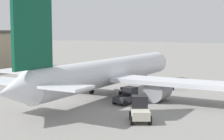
{
  "coord_description": "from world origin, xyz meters",
  "views": [
    {
      "loc": [
        -36.73,
        -26.29,
        8.3
      ],
      "look_at": [
        0.0,
        0.0,
        3.18
      ],
      "focal_mm": 55.0,
      "sensor_mm": 36.0,
      "label": 1
    }
  ],
  "objects_px": {
    "ground_crew_worker": "(173,84)",
    "baggage_tug": "(140,110)",
    "belt_loader_truck": "(127,96)",
    "airplane": "(108,73)"
  },
  "relations": [
    {
      "from": "airplane",
      "to": "baggage_tug",
      "type": "relative_size",
      "value": 11.65
    },
    {
      "from": "ground_crew_worker",
      "to": "baggage_tug",
      "type": "distance_m",
      "value": 17.78
    },
    {
      "from": "baggage_tug",
      "to": "belt_loader_truck",
      "type": "relative_size",
      "value": 1.09
    },
    {
      "from": "ground_crew_worker",
      "to": "belt_loader_truck",
      "type": "xyz_separation_m",
      "value": [
        -11.33,
        0.44,
        0.03
      ]
    },
    {
      "from": "baggage_tug",
      "to": "belt_loader_truck",
      "type": "height_order",
      "value": "baggage_tug"
    },
    {
      "from": "baggage_tug",
      "to": "belt_loader_truck",
      "type": "distance_m",
      "value": 7.8
    },
    {
      "from": "belt_loader_truck",
      "to": "baggage_tug",
      "type": "bearing_deg",
      "value": -130.21
    },
    {
      "from": "airplane",
      "to": "ground_crew_worker",
      "type": "relative_size",
      "value": 23.34
    },
    {
      "from": "ground_crew_worker",
      "to": "baggage_tug",
      "type": "relative_size",
      "value": 0.5
    },
    {
      "from": "baggage_tug",
      "to": "ground_crew_worker",
      "type": "bearing_deg",
      "value": -20.4
    }
  ]
}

